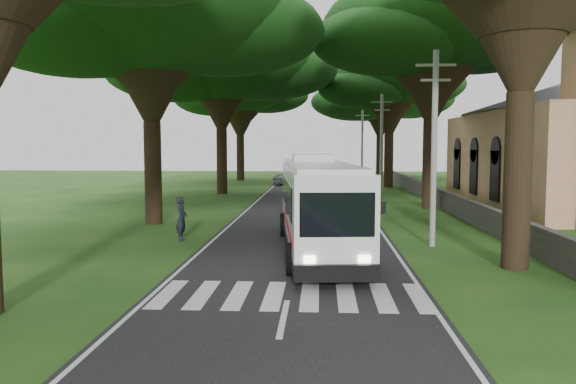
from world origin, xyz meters
TOP-DOWN VIEW (x-y plane):
  - ground at (0.00, 0.00)m, footprint 140.00×140.00m
  - road at (0.00, 25.00)m, footprint 8.00×120.00m
  - crosswalk at (0.00, -2.00)m, footprint 8.00×3.00m
  - property_wall at (9.00, 24.00)m, footprint 0.35×50.00m
  - church at (17.86, 21.55)m, footprint 14.00×24.00m
  - pole_near at (5.50, 6.00)m, footprint 1.60×0.24m
  - pole_mid at (5.50, 26.00)m, footprint 1.60×0.24m
  - pole_far at (5.50, 46.00)m, footprint 1.60×0.24m
  - tree_l_mida at (-8.00, 12.00)m, footprint 15.11×15.11m
  - tree_l_midb at (-7.50, 30.00)m, footprint 16.34×16.34m
  - tree_l_far at (-8.50, 48.00)m, footprint 13.21×13.21m
  - tree_r_mida at (8.00, 20.00)m, footprint 14.19×14.19m
  - tree_r_midb at (7.50, 38.00)m, footprint 12.54×12.54m
  - tree_r_far at (8.50, 56.00)m, footprint 16.17×16.17m
  - coach_bus at (0.79, 4.61)m, footprint 3.63×12.04m
  - distant_car_a at (-3.00, 40.69)m, footprint 2.25×3.95m
  - distant_car_b at (-2.10, 57.02)m, footprint 2.77×4.71m
  - distant_car_c at (0.80, 56.23)m, footprint 2.05×4.55m
  - pedestrian at (-5.19, 6.81)m, footprint 0.48×0.72m

SIDE VIEW (x-z plane):
  - ground at x=0.00m, z-range 0.00..0.00m
  - crosswalk at x=0.00m, z-range -0.01..0.01m
  - road at x=0.00m, z-range -0.01..0.03m
  - property_wall at x=9.00m, z-range 0.00..1.20m
  - distant_car_a at x=-3.00m, z-range 0.03..1.30m
  - distant_car_c at x=0.80m, z-range 0.03..1.32m
  - distant_car_b at x=-2.10m, z-range 0.03..1.50m
  - pedestrian at x=-5.19m, z-range 0.00..1.94m
  - coach_bus at x=0.79m, z-range 0.13..3.63m
  - pole_near at x=5.50m, z-range 0.18..8.18m
  - pole_mid at x=5.50m, z-range 0.18..8.18m
  - pole_far at x=5.50m, z-range 0.18..8.18m
  - church at x=17.86m, z-range -0.89..10.71m
  - tree_l_far at x=-8.50m, z-range 3.71..17.01m
  - tree_r_midb at x=7.50m, z-range 3.78..17.01m
  - tree_r_far at x=8.50m, z-range 3.54..17.61m
  - tree_l_mida at x=-8.00m, z-range 3.76..17.86m
  - tree_l_midb at x=-7.50m, z-range 3.78..18.41m
  - tree_r_mida at x=8.00m, z-range 4.23..18.96m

